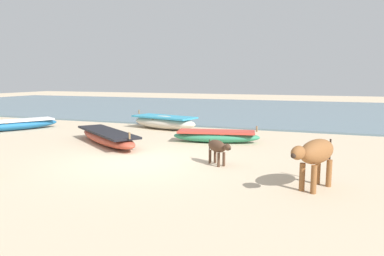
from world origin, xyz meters
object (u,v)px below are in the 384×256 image
object	(u,v)px
fishing_boat_3	(164,122)
cow_adult_brown	(316,154)
fishing_boat_2	(107,137)
fishing_boat_1	(12,125)
calf_near_dark	(218,147)
fishing_boat_0	(216,136)

from	to	relation	value
fishing_boat_3	cow_adult_brown	distance (m)	9.55
fishing_boat_2	cow_adult_brown	xyz separation A→B (m)	(6.90, -2.82, 0.50)
fishing_boat_2	fishing_boat_1	bearing A→B (deg)	-157.02
fishing_boat_1	fishing_boat_3	size ratio (longest dim) A/B	1.08
fishing_boat_3	calf_near_dark	distance (m)	6.99
cow_adult_brown	calf_near_dark	distance (m)	2.77
fishing_boat_0	fishing_boat_2	bearing A→B (deg)	-166.26
cow_adult_brown	fishing_boat_1	bearing A→B (deg)	-82.98
fishing_boat_1	calf_near_dark	world-z (taller)	calf_near_dark
fishing_boat_1	fishing_boat_2	size ratio (longest dim) A/B	0.95
fishing_boat_3	cow_adult_brown	xyz separation A→B (m)	(6.61, -6.88, 0.43)
fishing_boat_1	fishing_boat_3	world-z (taller)	fishing_boat_3
fishing_boat_0	calf_near_dark	xyz separation A→B (m)	(1.00, -3.19, 0.25)
calf_near_dark	fishing_boat_1	bearing A→B (deg)	-154.56
fishing_boat_0	cow_adult_brown	xyz separation A→B (m)	(3.45, -4.46, 0.52)
fishing_boat_3	fishing_boat_1	bearing A→B (deg)	38.76
fishing_boat_1	cow_adult_brown	size ratio (longest dim) A/B	2.46
fishing_boat_0	fishing_boat_2	size ratio (longest dim) A/B	0.80
fishing_boat_0	fishing_boat_1	bearing A→B (deg)	170.45
fishing_boat_0	cow_adult_brown	size ratio (longest dim) A/B	2.08
fishing_boat_0	fishing_boat_2	world-z (taller)	fishing_boat_2
fishing_boat_3	cow_adult_brown	world-z (taller)	cow_adult_brown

